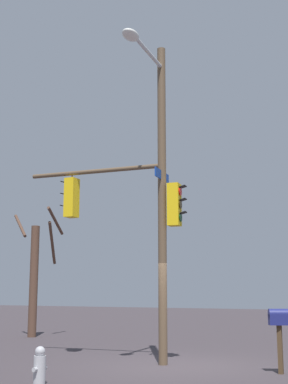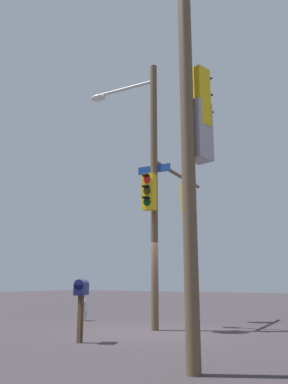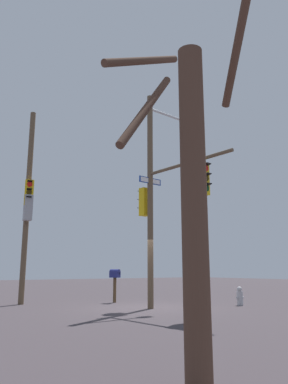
{
  "view_description": "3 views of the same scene",
  "coord_description": "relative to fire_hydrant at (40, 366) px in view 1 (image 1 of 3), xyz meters",
  "views": [
    {
      "loc": [
        -12.6,
        -5.29,
        1.82
      ],
      "look_at": [
        -0.37,
        0.74,
        4.31
      ],
      "focal_mm": 50.37,
      "sensor_mm": 36.0,
      "label": 1
    },
    {
      "loc": [
        6.28,
        -9.62,
        1.36
      ],
      "look_at": [
        -0.16,
        0.13,
        4.03
      ],
      "focal_mm": 36.74,
      "sensor_mm": 36.0,
      "label": 2
    },
    {
      "loc": [
        8.22,
        11.81,
        1.4
      ],
      "look_at": [
        0.36,
        0.46,
        4.3
      ],
      "focal_mm": 34.58,
      "sensor_mm": 36.0,
      "label": 3
    }
  ],
  "objects": [
    {
      "name": "bare_tree_behind_pole",
      "position": [
        8.67,
        6.86,
        2.12
      ],
      "size": [
        2.04,
        2.06,
        5.06
      ],
      "color": "#50362A",
      "rests_on": "ground"
    },
    {
      "name": "mailbox",
      "position": [
        3.47,
        -3.95,
        0.76
      ],
      "size": [
        0.4,
        0.5,
        1.41
      ],
      "rotation": [
        0.0,
        0.0,
        3.57
      ],
      "color": "#4C3823",
      "rests_on": "ground"
    },
    {
      "name": "fire_hydrant",
      "position": [
        0.0,
        0.0,
        0.0
      ],
      "size": [
        0.38,
        0.24,
        0.73
      ],
      "color": "#B2B2B7",
      "rests_on": "ground"
    },
    {
      "name": "ground_plane",
      "position": [
        3.63,
        -1.42,
        -0.34
      ],
      "size": [
        80.0,
        80.0,
        0.0
      ],
      "primitive_type": "plane",
      "color": "#3C3439"
    },
    {
      "name": "main_signal_pole_assembly",
      "position": [
        3.46,
        -0.52,
        4.2
      ],
      "size": [
        3.06,
        4.59,
        8.36
      ],
      "rotation": [
        0.0,
        0.0,
        1.66
      ],
      "color": "brown",
      "rests_on": "ground"
    }
  ]
}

